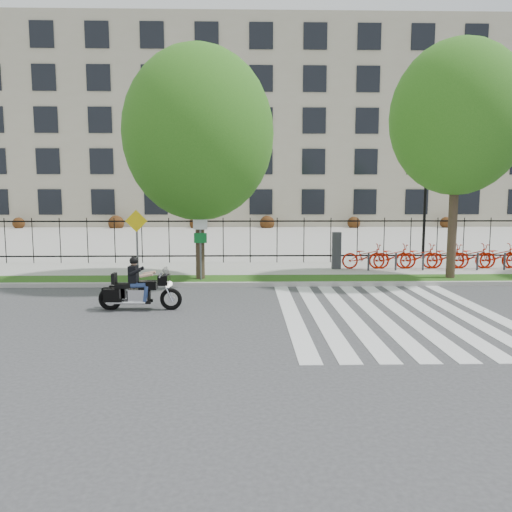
{
  "coord_description": "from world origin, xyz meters",
  "views": [
    {
      "loc": [
        0.97,
        -12.91,
        3.14
      ],
      "look_at": [
        1.32,
        3.0,
        1.2
      ],
      "focal_mm": 35.0,
      "sensor_mm": 36.0,
      "label": 1
    }
  ],
  "objects": [
    {
      "name": "motorcycle_rider",
      "position": [
        -1.94,
        0.64,
        0.59
      ],
      "size": [
        2.32,
        0.69,
        1.79
      ],
      "color": "black",
      "rests_on": "ground"
    },
    {
      "name": "street_tree_1",
      "position": [
        -0.65,
        4.95,
        5.27
      ],
      "size": [
        5.27,
        5.27,
        8.16
      ],
      "color": "#35271D",
      "rests_on": "grass_verge"
    },
    {
      "name": "sign_pole_regulatory",
      "position": [
        -0.6,
        4.58,
        1.74
      ],
      "size": [
        0.5,
        0.09,
        2.5
      ],
      "color": "#59595B",
      "rests_on": "grass_verge"
    },
    {
      "name": "curb",
      "position": [
        0.0,
        4.1,
        0.07
      ],
      "size": [
        60.0,
        0.2,
        0.15
      ],
      "primitive_type": "cube",
      "color": "#A8A49E",
      "rests_on": "ground"
    },
    {
      "name": "bike_share_station",
      "position": [
        9.69,
        7.2,
        0.66
      ],
      "size": [
        10.04,
        0.88,
        1.5
      ],
      "color": "#2D2D33",
      "rests_on": "sidewalk"
    },
    {
      "name": "street_tree_2",
      "position": [
        8.48,
        4.95,
        5.84
      ],
      "size": [
        4.72,
        4.72,
        8.41
      ],
      "color": "#35271D",
      "rests_on": "grass_verge"
    },
    {
      "name": "office_building",
      "position": [
        0.0,
        44.92,
        9.97
      ],
      "size": [
        60.0,
        21.9,
        20.15
      ],
      "color": "#A49B84",
      "rests_on": "ground"
    },
    {
      "name": "sign_pole_warning",
      "position": [
        -2.82,
        4.58,
        1.74
      ],
      "size": [
        0.78,
        0.09,
        2.49
      ],
      "color": "#59595B",
      "rests_on": "grass_verge"
    },
    {
      "name": "grass_verge",
      "position": [
        0.0,
        4.95,
        0.07
      ],
      "size": [
        60.0,
        1.5,
        0.15
      ],
      "primitive_type": "cube",
      "color": "#244F13",
      "rests_on": "ground"
    },
    {
      "name": "plaza",
      "position": [
        0.0,
        25.0,
        0.05
      ],
      "size": [
        80.0,
        34.0,
        0.1
      ],
      "primitive_type": "cube",
      "color": "#A6A59C",
      "rests_on": "ground"
    },
    {
      "name": "sidewalk",
      "position": [
        0.0,
        7.45,
        0.07
      ],
      "size": [
        60.0,
        3.5,
        0.15
      ],
      "primitive_type": "cube",
      "color": "#A6A59C",
      "rests_on": "ground"
    },
    {
      "name": "ground",
      "position": [
        0.0,
        0.0,
        0.0
      ],
      "size": [
        120.0,
        120.0,
        0.0
      ],
      "primitive_type": "plane",
      "color": "#38383A",
      "rests_on": "ground"
    },
    {
      "name": "lamp_post_right",
      "position": [
        10.0,
        12.0,
        3.21
      ],
      "size": [
        1.06,
        0.7,
        4.25
      ],
      "color": "black",
      "rests_on": "ground"
    },
    {
      "name": "crosswalk_stripes",
      "position": [
        4.83,
        0.0,
        0.01
      ],
      "size": [
        5.7,
        8.0,
        0.01
      ],
      "primitive_type": null,
      "color": "silver",
      "rests_on": "ground"
    },
    {
      "name": "iron_fence",
      "position": [
        0.0,
        9.2,
        1.15
      ],
      "size": [
        30.0,
        0.06,
        2.0
      ],
      "primitive_type": null,
      "color": "black",
      "rests_on": "sidewalk"
    }
  ]
}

